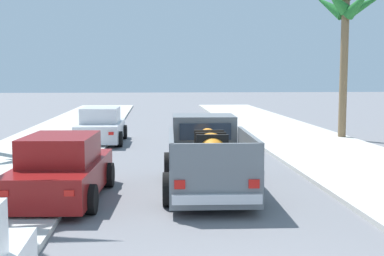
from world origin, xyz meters
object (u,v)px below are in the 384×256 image
object	(u,v)px
pickup_truck	(207,158)
car_left_near	(101,126)
palm_tree_left_mid	(347,16)
car_right_near	(62,170)

from	to	relation	value
pickup_truck	car_left_near	xyz separation A→B (m)	(-3.62, 9.27, -0.10)
palm_tree_left_mid	car_right_near	bearing A→B (deg)	-135.89
pickup_truck	car_right_near	distance (m)	3.59
pickup_truck	car_left_near	distance (m)	9.95
pickup_truck	palm_tree_left_mid	size ratio (longest dim) A/B	0.77
pickup_truck	car_right_near	xyz separation A→B (m)	(-3.51, -0.76, -0.10)
pickup_truck	car_right_near	size ratio (longest dim) A/B	1.21
car_left_near	palm_tree_left_mid	distance (m)	11.94
car_left_near	car_right_near	world-z (taller)	same
pickup_truck	palm_tree_left_mid	xyz separation A→B (m)	(7.30, 9.71, 4.72)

